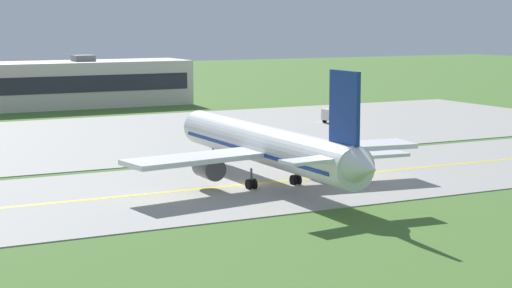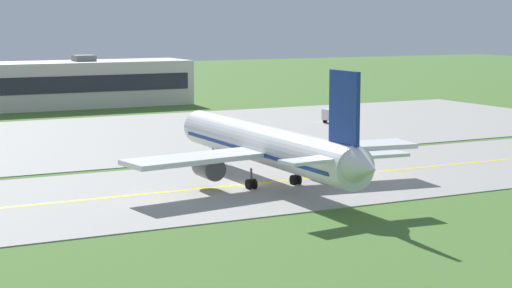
% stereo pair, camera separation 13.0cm
% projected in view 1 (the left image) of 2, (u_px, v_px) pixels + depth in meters
% --- Properties ---
extents(ground_plane, '(500.00, 500.00, 0.00)m').
position_uv_depth(ground_plane, '(244.00, 186.00, 90.53)').
color(ground_plane, '#47702D').
extents(taxiway_strip, '(240.00, 28.00, 0.10)m').
position_uv_depth(taxiway_strip, '(244.00, 185.00, 90.52)').
color(taxiway_strip, '#9E9B93').
rests_on(taxiway_strip, ground).
extents(apron_pad, '(140.00, 52.00, 0.10)m').
position_uv_depth(apron_pad, '(180.00, 133.00, 132.04)').
color(apron_pad, '#9E9B93').
rests_on(apron_pad, ground).
extents(taxiway_centreline, '(220.00, 0.60, 0.01)m').
position_uv_depth(taxiway_centreline, '(244.00, 185.00, 90.52)').
color(taxiway_centreline, yellow).
rests_on(taxiway_centreline, taxiway_strip).
extents(airplane_lead, '(32.52, 39.52, 12.70)m').
position_uv_depth(airplane_lead, '(267.00, 146.00, 90.41)').
color(airplane_lead, white).
rests_on(airplane_lead, ground).
extents(service_truck_baggage, '(6.72, 3.81, 2.59)m').
position_uv_depth(service_truck_baggage, '(334.00, 116.00, 144.69)').
color(service_truck_baggage, silver).
rests_on(service_truck_baggage, ground).
extents(terminal_building, '(68.70, 13.53, 10.07)m').
position_uv_depth(terminal_building, '(14.00, 86.00, 165.97)').
color(terminal_building, beige).
rests_on(terminal_building, ground).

